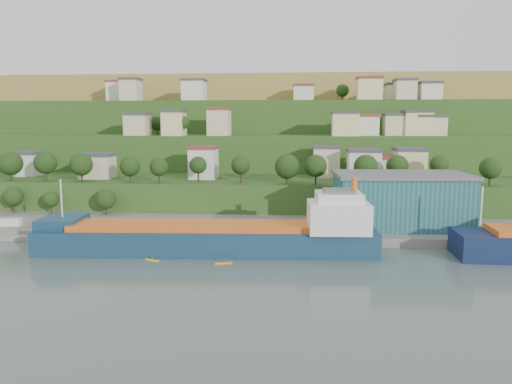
# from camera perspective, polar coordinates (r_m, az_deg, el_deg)

# --- Properties ---
(ground) EXTENTS (500.00, 500.00, 0.00)m
(ground) POSITION_cam_1_polar(r_m,az_deg,el_deg) (97.22, -5.57, -8.06)
(ground) COLOR #4B5B53
(ground) RESTS_ON ground
(quay) EXTENTS (220.00, 26.00, 4.00)m
(quay) POSITION_cam_1_polar(r_m,az_deg,el_deg) (122.73, 6.15, -4.66)
(quay) COLOR slate
(quay) RESTS_ON ground
(pebble_beach) EXTENTS (40.00, 18.00, 2.40)m
(pebble_beach) POSITION_cam_1_polar(r_m,az_deg,el_deg) (137.64, -26.91, -4.11)
(pebble_beach) COLOR slate
(pebble_beach) RESTS_ON ground
(hillside) EXTENTS (360.00, 210.55, 96.00)m
(hillside) POSITION_cam_1_polar(r_m,az_deg,el_deg) (262.42, 1.30, 2.19)
(hillside) COLOR #284719
(hillside) RESTS_ON ground
(cargo_ship_near) EXTENTS (70.30, 15.11, 17.93)m
(cargo_ship_near) POSITION_cam_1_polar(r_m,az_deg,el_deg) (103.75, -4.41, -5.38)
(cargo_ship_near) COLOR #13304A
(cargo_ship_near) RESTS_ON ground
(warehouse) EXTENTS (32.05, 20.77, 12.80)m
(warehouse) POSITION_cam_1_polar(r_m,az_deg,el_deg) (123.95, 16.16, -0.84)
(warehouse) COLOR #1C4C54
(warehouse) RESTS_ON quay
(caravan) EXTENTS (5.71, 2.86, 2.57)m
(caravan) POSITION_cam_1_polar(r_m,az_deg,el_deg) (134.55, -26.37, -3.26)
(caravan) COLOR silver
(caravan) RESTS_ON pebble_beach
(dinghy) EXTENTS (4.00, 2.44, 0.75)m
(dinghy) POSITION_cam_1_polar(r_m,az_deg,el_deg) (129.63, -21.95, -3.81)
(dinghy) COLOR silver
(dinghy) RESTS_ON pebble_beach
(kayak_orange) EXTENTS (3.42, 1.45, 0.85)m
(kayak_orange) POSITION_cam_1_polar(r_m,az_deg,el_deg) (96.36, -3.74, -8.03)
(kayak_orange) COLOR orange
(kayak_orange) RESTS_ON ground
(kayak_yellow) EXTENTS (3.06, 1.75, 0.78)m
(kayak_yellow) POSITION_cam_1_polar(r_m,az_deg,el_deg) (100.35, -11.78, -7.55)
(kayak_yellow) COLOR yellow
(kayak_yellow) RESTS_ON ground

